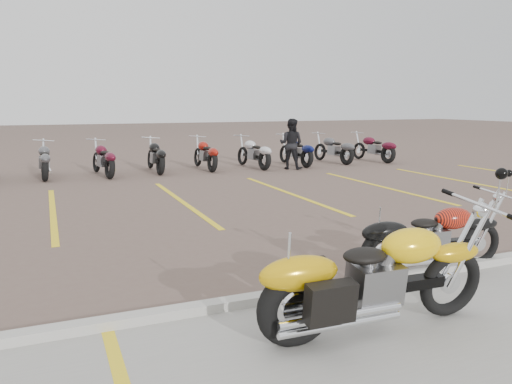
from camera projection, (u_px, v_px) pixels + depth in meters
ground at (249, 249)px, 7.55m from camera, size 100.00×100.00×0.00m
curb at (314, 290)px, 5.72m from camera, size 60.00×0.18×0.12m
parking_stripes at (182, 202)px, 11.18m from camera, size 38.00×5.50×0.01m
yellow_cruiser at (370, 282)px, 4.74m from camera, size 2.47×0.38×1.02m
flame_cruiser at (429, 241)px, 6.45m from camera, size 2.07×0.40×0.85m
person_b at (291, 144)px, 16.64m from camera, size 1.03×1.03×1.69m
bg_bike_row at (128, 156)px, 15.62m from camera, size 18.91×2.04×1.10m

